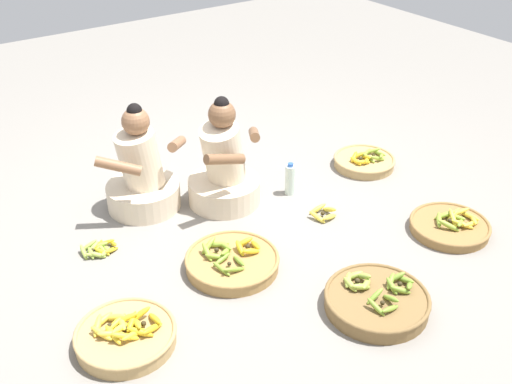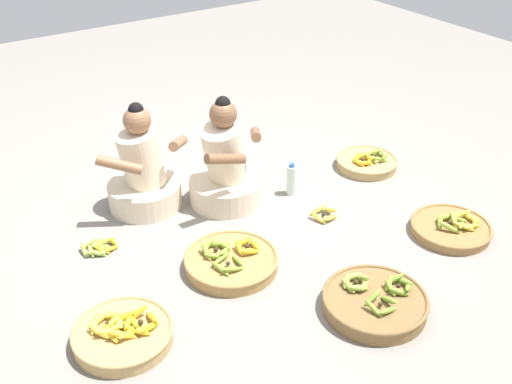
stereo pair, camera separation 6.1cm
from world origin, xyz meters
name	(u,v)px [view 2 (the right image)]	position (x,y,z in m)	size (l,w,h in m)	color
ground_plane	(240,223)	(0.00, 0.00, 0.00)	(10.00, 10.00, 0.00)	gray
vendor_woman_front	(225,170)	(0.07, 0.30, 0.26)	(0.64, 0.52, 0.82)	beige
vendor_woman_behind	(143,175)	(-0.44, 0.57, 0.25)	(0.74, 0.52, 0.80)	beige
banana_basket_back_left	(123,334)	(-1.12, -0.61, 0.05)	(0.54, 0.54, 0.16)	tan
banana_basket_back_right	(375,302)	(0.16, -1.17, 0.06)	(0.60, 0.60, 0.16)	brown
banana_basket_near_bicycle	(367,162)	(1.27, 0.11, 0.05)	(0.49, 0.49, 0.14)	tan
banana_basket_front_center	(451,228)	(1.12, -0.89, 0.04)	(0.54, 0.54, 0.14)	olive
banana_basket_back_center	(231,261)	(-0.31, -0.39, 0.05)	(0.59, 0.59, 0.16)	#A87F47
loose_bananas_front_right	(99,247)	(-0.93, 0.23, 0.02)	(0.24, 0.19, 0.08)	#9EB747
loose_bananas_near_vendor	(324,214)	(0.53, -0.27, 0.03)	(0.18, 0.18, 0.09)	yellow
water_bottle	(291,180)	(0.53, 0.12, 0.12)	(0.07, 0.07, 0.25)	silver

